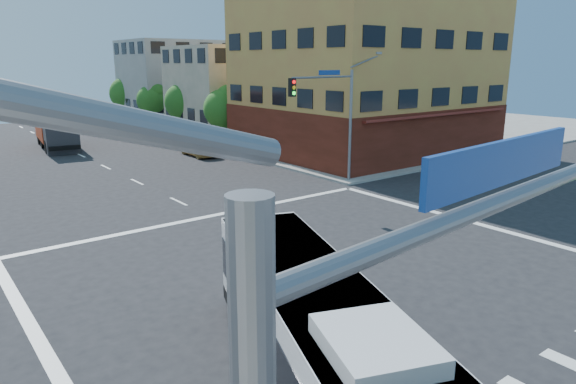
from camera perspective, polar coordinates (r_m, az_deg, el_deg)
ground at (r=18.53m, az=5.90°, el=-9.53°), size 120.00×120.00×0.00m
sidewalk_ne at (r=66.87m, az=7.28°, el=7.80°), size 50.00×50.00×0.15m
corner_building_ne at (r=44.20m, az=8.67°, el=12.07°), size 18.10×15.44×14.00m
building_east_near at (r=54.51m, az=-5.68°, el=11.08°), size 12.06×10.06×9.00m
building_east_far at (r=66.77m, az=-12.19°, el=11.84°), size 12.06×10.06×10.00m
signal_mast_ne at (r=31.03m, az=4.94°, el=9.63°), size 7.91×1.13×8.07m
street_tree_a at (r=46.78m, az=-7.03°, el=9.41°), size 3.60×3.60×5.53m
street_tree_b at (r=53.79m, az=-11.44°, el=10.03°), size 3.80×3.80×5.79m
street_tree_c at (r=61.08m, az=-14.81°, el=10.04°), size 3.40×3.40×5.29m
street_tree_d at (r=68.49m, az=-17.49°, el=10.62°), size 4.00×4.00×6.03m
transit_bus at (r=11.58m, az=3.29°, el=-16.29°), size 5.99×10.94×3.20m
box_truck at (r=50.27m, az=-24.41°, el=6.70°), size 3.61×9.15×4.01m
parked_car at (r=42.64m, az=-9.89°, el=5.03°), size 1.98×4.61×1.55m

